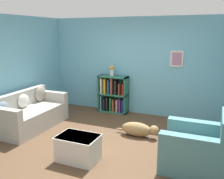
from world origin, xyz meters
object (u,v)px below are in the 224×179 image
coffee_table (78,147)px  vase (112,70)px  bookshelf (113,95)px  couch (30,114)px  dog (138,129)px  recliner_chair (199,149)px

coffee_table → vase: bearing=101.1°
bookshelf → coffee_table: size_ratio=1.44×
couch → vase: vase is taller
dog → bookshelf: bearing=130.9°
recliner_chair → bookshelf: bearing=137.9°
bookshelf → vase: (-0.02, -0.01, 0.70)m
recliner_chair → dog: bearing=146.0°
recliner_chair → vase: vase is taller
recliner_chair → couch: bearing=174.1°
couch → dog: bearing=11.0°
recliner_chair → dog: size_ratio=1.09×
couch → recliner_chair: bearing=-5.9°
bookshelf → recliner_chair: 3.34m
couch → coffee_table: couch is taller
couch → vase: 2.41m
dog → vase: bearing=131.7°
coffee_table → bookshelf: bearing=100.6°
coffee_table → vase: vase is taller
couch → coffee_table: (1.84, -0.92, -0.09)m
couch → dog: couch is taller
dog → vase: size_ratio=3.28×
bookshelf → vase: size_ratio=3.49×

